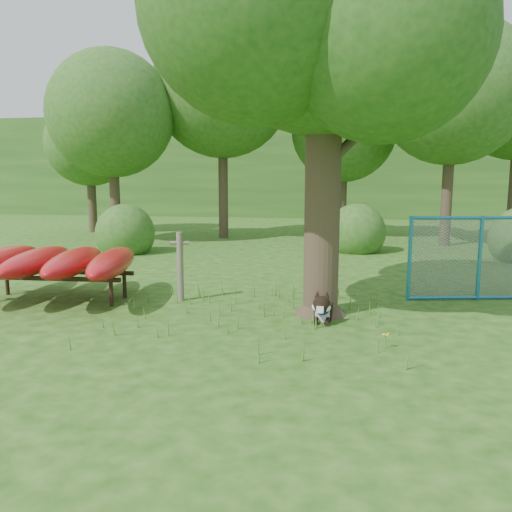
% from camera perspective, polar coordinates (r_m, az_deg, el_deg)
% --- Properties ---
extents(ground, '(80.00, 80.00, 0.00)m').
position_cam_1_polar(ground, '(7.34, -3.22, -9.13)').
color(ground, '#204C0F').
rests_on(ground, ground).
extents(oak_tree, '(5.24, 5.21, 7.29)m').
position_cam_1_polar(oak_tree, '(8.67, 7.67, 26.20)').
color(oak_tree, '#382B1E').
rests_on(oak_tree, ground).
extents(wooden_post, '(0.35, 0.16, 1.29)m').
position_cam_1_polar(wooden_post, '(9.35, -8.66, -0.99)').
color(wooden_post, '#655B4B').
rests_on(wooden_post, ground).
extents(kayak_rack, '(3.35, 2.97, 0.96)m').
position_cam_1_polar(kayak_rack, '(10.00, -21.99, -0.61)').
color(kayak_rack, black).
rests_on(kayak_rack, ground).
extents(husky_dog, '(0.36, 1.19, 0.53)m').
position_cam_1_polar(husky_dog, '(8.24, 7.80, -5.84)').
color(husky_dog, black).
rests_on(husky_dog, ground).
extents(fence_section, '(2.67, 0.63, 2.64)m').
position_cam_1_polar(fence_section, '(10.18, 24.20, -0.23)').
color(fence_section, teal).
rests_on(fence_section, ground).
extents(wildflower_clump, '(0.10, 0.09, 0.21)m').
position_cam_1_polar(wildflower_clump, '(7.00, 14.59, -8.83)').
color(wildflower_clump, '#4E822A').
rests_on(wildflower_clump, ground).
extents(bg_tree_a, '(4.40, 4.40, 6.70)m').
position_cam_1_polar(bg_tree_a, '(18.78, -16.20, 15.29)').
color(bg_tree_a, '#382B1E').
rests_on(bg_tree_a, ground).
extents(bg_tree_b, '(5.20, 5.20, 8.22)m').
position_cam_1_polar(bg_tree_b, '(19.64, -3.88, 18.63)').
color(bg_tree_b, '#382B1E').
rests_on(bg_tree_b, ground).
extents(bg_tree_c, '(4.00, 4.00, 6.12)m').
position_cam_1_polar(bg_tree_c, '(19.88, 10.00, 14.03)').
color(bg_tree_c, '#382B1E').
rests_on(bg_tree_c, ground).
extents(bg_tree_d, '(4.80, 4.80, 7.50)m').
position_cam_1_polar(bg_tree_d, '(18.33, 21.58, 17.10)').
color(bg_tree_d, '#382B1E').
rests_on(bg_tree_d, ground).
extents(bg_tree_f, '(3.60, 3.60, 5.55)m').
position_cam_1_polar(bg_tree_f, '(22.51, -18.52, 12.13)').
color(bg_tree_f, '#382B1E').
rests_on(bg_tree_f, ground).
extents(shrub_left, '(1.80, 1.80, 1.80)m').
position_cam_1_polar(shrub_left, '(15.91, -14.62, 0.37)').
color(shrub_left, '#2A571C').
rests_on(shrub_left, ground).
extents(shrub_mid, '(1.80, 1.80, 1.80)m').
position_cam_1_polar(shrub_mid, '(15.95, 11.35, 0.51)').
color(shrub_mid, '#2A571C').
rests_on(shrub_mid, ground).
extents(wooded_hillside, '(80.00, 12.00, 6.00)m').
position_cam_1_polar(wooded_hillside, '(34.83, 7.53, 9.97)').
color(wooded_hillside, '#2A571C').
rests_on(wooded_hillside, ground).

